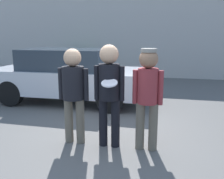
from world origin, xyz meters
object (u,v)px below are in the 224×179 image
(person_left, at_px, (73,88))
(shrub, at_px, (76,63))
(person_right, at_px, (148,91))
(person_middle_with_frisbee, at_px, (109,87))
(parked_car_near, at_px, (69,75))

(person_left, height_order, shrub, person_left)
(person_right, bearing_deg, shrub, 119.51)
(shrub, bearing_deg, person_right, -60.49)
(person_left, xyz_separation_m, shrub, (-2.55, 6.79, -0.35))
(person_right, bearing_deg, person_middle_with_frisbee, -179.21)
(person_left, bearing_deg, shrub, 110.57)
(parked_car_near, bearing_deg, shrub, 108.11)
(person_right, bearing_deg, parked_car_near, 132.81)
(parked_car_near, bearing_deg, person_middle_with_frisbee, -55.58)
(person_middle_with_frisbee, xyz_separation_m, person_right, (0.65, 0.01, -0.04))
(parked_car_near, bearing_deg, person_left, -65.86)
(person_left, height_order, person_right, person_right)
(person_right, bearing_deg, person_left, -179.96)
(person_middle_with_frisbee, bearing_deg, shrub, 115.18)
(person_left, distance_m, person_right, 1.29)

